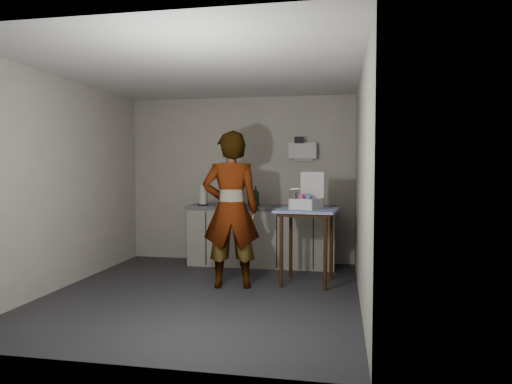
% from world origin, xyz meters
% --- Properties ---
extents(ground, '(4.00, 4.00, 0.00)m').
position_xyz_m(ground, '(0.00, 0.00, 0.00)').
color(ground, '#25262A').
rests_on(ground, ground).
extents(wall_back, '(3.60, 0.02, 2.60)m').
position_xyz_m(wall_back, '(0.00, 1.99, 1.30)').
color(wall_back, '#B1AC9A').
rests_on(wall_back, ground).
extents(wall_right, '(0.02, 4.00, 2.60)m').
position_xyz_m(wall_right, '(1.79, 0.00, 1.30)').
color(wall_right, '#B1AC9A').
rests_on(wall_right, ground).
extents(wall_left, '(0.02, 4.00, 2.60)m').
position_xyz_m(wall_left, '(-1.79, 0.00, 1.30)').
color(wall_left, '#B1AC9A').
rests_on(wall_left, ground).
extents(ceiling, '(3.60, 4.00, 0.01)m').
position_xyz_m(ceiling, '(0.00, 0.00, 2.60)').
color(ceiling, white).
rests_on(ceiling, wall_back).
extents(kitchen_counter, '(2.24, 0.62, 0.91)m').
position_xyz_m(kitchen_counter, '(0.40, 1.70, 0.43)').
color(kitchen_counter, black).
rests_on(kitchen_counter, ground).
extents(wall_shelf, '(0.42, 0.18, 0.37)m').
position_xyz_m(wall_shelf, '(1.00, 1.92, 1.75)').
color(wall_shelf, silver).
rests_on(wall_shelf, ground).
extents(side_table, '(0.82, 0.82, 0.96)m').
position_xyz_m(side_table, '(1.16, 0.70, 0.84)').
color(side_table, '#3A1A0D').
rests_on(side_table, ground).
extents(standing_man, '(0.79, 0.60, 1.94)m').
position_xyz_m(standing_man, '(0.24, 0.36, 0.97)').
color(standing_man, '#B2A593').
rests_on(standing_man, ground).
extents(soap_bottle, '(0.13, 0.13, 0.30)m').
position_xyz_m(soap_bottle, '(0.31, 1.66, 1.06)').
color(soap_bottle, black).
rests_on(soap_bottle, kitchen_counter).
extents(soda_can, '(0.06, 0.06, 0.12)m').
position_xyz_m(soda_can, '(0.30, 1.67, 0.97)').
color(soda_can, red).
rests_on(soda_can, kitchen_counter).
extents(dark_bottle, '(0.08, 0.08, 0.26)m').
position_xyz_m(dark_bottle, '(0.22, 1.73, 1.04)').
color(dark_bottle, black).
rests_on(dark_bottle, kitchen_counter).
extents(paper_towel, '(0.17, 0.17, 0.31)m').
position_xyz_m(paper_towel, '(-0.52, 1.67, 1.06)').
color(paper_towel, black).
rests_on(paper_towel, kitchen_counter).
extents(dish_rack, '(0.39, 0.29, 0.27)m').
position_xyz_m(dish_rack, '(1.01, 1.71, 0.97)').
color(dish_rack, silver).
rests_on(dish_rack, kitchen_counter).
extents(bakery_box, '(0.44, 0.45, 0.47)m').
position_xyz_m(bakery_box, '(1.16, 0.70, 1.07)').
color(bakery_box, silver).
rests_on(bakery_box, side_table).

